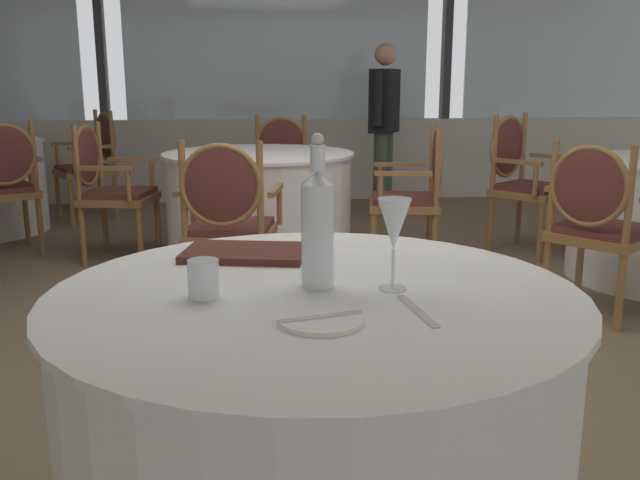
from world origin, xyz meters
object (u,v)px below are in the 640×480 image
(diner_person_0, at_px, (384,119))
(water_tumbler, at_px, (204,278))
(dining_chair_0_0, at_px, (227,214))
(dining_chair_2_0, at_px, (597,217))
(water_bottle, at_px, (318,226))
(dining_chair_0_1, at_px, (417,186))
(dining_chair_3_0, at_px, (2,178))
(side_plate, at_px, (321,319))
(dining_chair_0_2, at_px, (280,164))
(dining_chair_3_1, at_px, (94,157))
(dining_chair_2_3, at_px, (521,172))
(menu_book, at_px, (245,253))
(dining_chair_0_3, at_px, (106,181))
(wine_glass, at_px, (394,226))

(diner_person_0, bearing_deg, water_tumbler, 101.80)
(dining_chair_0_0, distance_m, dining_chair_2_0, 1.95)
(water_bottle, distance_m, dining_chair_2_0, 2.46)
(dining_chair_0_1, xyz_separation_m, dining_chair_3_0, (-2.88, 0.55, 0.02))
(side_plate, distance_m, dining_chair_0_2, 4.45)
(dining_chair_2_0, relative_size, dining_chair_3_1, 0.95)
(dining_chair_2_3, bearing_deg, menu_book, -72.12)
(menu_book, distance_m, diner_person_0, 4.70)
(side_plate, relative_size, dining_chair_3_1, 0.18)
(side_plate, xyz_separation_m, dining_chair_2_0, (1.67, 2.04, -0.22))
(dining_chair_0_1, xyz_separation_m, dining_chair_2_0, (0.68, -1.15, 0.00))
(side_plate, bearing_deg, dining_chair_0_0, 96.50)
(dining_chair_2_0, xyz_separation_m, dining_chair_3_0, (-3.56, 1.70, 0.02))
(dining_chair_3_0, bearing_deg, dining_chair_0_0, -161.77)
(dining_chair_0_3, bearing_deg, dining_chair_3_0, 177.19)
(dining_chair_3_1, bearing_deg, wine_glass, 78.96)
(side_plate, height_order, wine_glass, wine_glass)
(water_tumbler, bearing_deg, dining_chair_2_3, 57.85)
(wine_glass, bearing_deg, dining_chair_0_2, 91.01)
(dining_chair_0_1, bearing_deg, dining_chair_2_0, 130.57)
(menu_book, distance_m, dining_chair_3_1, 4.75)
(dining_chair_0_0, relative_size, diner_person_0, 0.60)
(dining_chair_3_1, distance_m, diner_person_0, 2.69)
(dining_chair_0_1, height_order, dining_chair_3_0, dining_chair_3_0)
(dining_chair_0_2, relative_size, dining_chair_3_0, 0.99)
(side_plate, height_order, water_tumbler, water_tumbler)
(dining_chair_3_0, bearing_deg, wine_glass, 179.88)
(dining_chair_0_2, bearing_deg, diner_person_0, 131.92)
(water_tumbler, height_order, menu_book, water_tumbler)
(dining_chair_2_3, bearing_deg, dining_chair_0_3, -129.42)
(menu_book, height_order, dining_chair_2_0, dining_chair_2_0)
(wine_glass, relative_size, dining_chair_3_0, 0.22)
(menu_book, relative_size, dining_chair_3_0, 0.34)
(diner_person_0, bearing_deg, wine_glass, 106.58)
(water_bottle, height_order, dining_chair_0_1, water_bottle)
(dining_chair_2_3, bearing_deg, dining_chair_0_1, -108.03)
(side_plate, height_order, dining_chair_0_3, dining_chair_0_3)
(wine_glass, distance_m, dining_chair_0_2, 4.26)
(dining_chair_0_3, xyz_separation_m, dining_chair_3_0, (-0.75, 0.17, 0.01))
(menu_book, bearing_deg, dining_chair_0_1, 77.67)
(water_bottle, bearing_deg, dining_chair_3_1, 107.88)
(wine_glass, bearing_deg, side_plate, -133.20)
(dining_chair_2_3, relative_size, diner_person_0, 0.64)
(water_tumbler, relative_size, menu_book, 0.26)
(dining_chair_0_2, xyz_separation_m, dining_chair_3_1, (-1.66, 0.64, 0.01))
(dining_chair_0_3, xyz_separation_m, dining_chair_2_0, (2.80, -1.53, -0.01))
(dining_chair_0_2, bearing_deg, wine_glass, 11.07)
(dining_chair_3_0, xyz_separation_m, diner_person_0, (3.02, 1.33, 0.32))
(wine_glass, relative_size, dining_chair_0_3, 0.22)
(menu_book, height_order, dining_chair_3_0, dining_chair_3_0)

